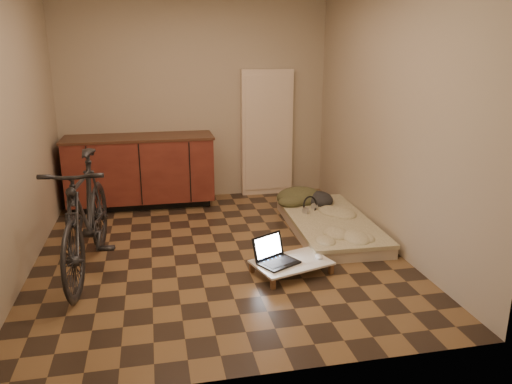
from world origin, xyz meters
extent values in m
cube|color=brown|center=(0.00, 0.00, 0.00)|extent=(3.50, 4.00, 0.00)
cube|color=tan|center=(0.00, 2.00, 1.30)|extent=(3.50, 0.00, 2.60)
cube|color=tan|center=(0.00, -2.00, 1.30)|extent=(3.50, 0.00, 2.60)
cube|color=tan|center=(-1.75, 0.00, 1.30)|extent=(0.00, 4.00, 2.60)
cube|color=tan|center=(1.75, 0.00, 1.30)|extent=(0.00, 4.00, 2.60)
cube|color=black|center=(-0.75, 1.74, 0.05)|extent=(1.70, 0.48, 0.10)
cube|color=#531D17|center=(-0.75, 1.70, 0.49)|extent=(1.80, 0.60, 0.78)
cube|color=#442619|center=(-0.75, 1.70, 0.90)|extent=(1.84, 0.62, 0.03)
cube|color=beige|center=(0.95, 1.94, 0.85)|extent=(0.70, 0.10, 1.70)
imported|color=black|center=(-1.20, -0.21, 0.60)|extent=(0.71, 1.88, 1.19)
cube|color=beige|center=(1.30, 0.33, 0.05)|extent=(0.89, 1.77, 0.11)
cube|color=beige|center=(1.30, 0.33, 0.13)|extent=(0.91, 1.79, 0.04)
cube|color=brown|center=(0.35, -0.89, 0.05)|extent=(0.05, 0.05, 0.09)
cube|color=brown|center=(0.24, -0.53, 0.05)|extent=(0.05, 0.05, 0.09)
cube|color=brown|center=(0.94, -0.71, 0.05)|extent=(0.05, 0.05, 0.09)
cube|color=brown|center=(0.83, -0.35, 0.05)|extent=(0.05, 0.05, 0.09)
cube|color=white|center=(0.59, -0.62, 0.10)|extent=(0.77, 0.61, 0.02)
cube|color=black|center=(0.46, -0.64, 0.12)|extent=(0.41, 0.37, 0.02)
cube|color=black|center=(0.39, -0.51, 0.24)|extent=(0.33, 0.22, 0.22)
cube|color=white|center=(0.39, -0.51, 0.24)|extent=(0.27, 0.18, 0.18)
ellipsoid|color=white|center=(0.85, -0.60, 0.13)|extent=(0.07, 0.11, 0.04)
camera|label=1|loc=(-0.58, -4.62, 1.99)|focal=35.00mm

